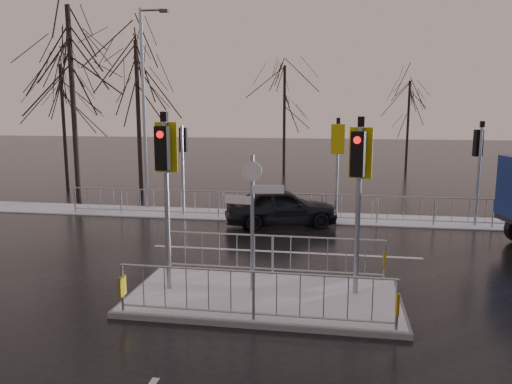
# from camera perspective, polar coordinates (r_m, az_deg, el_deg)

# --- Properties ---
(ground) EXTENTS (120.00, 120.00, 0.00)m
(ground) POSITION_cam_1_polar(r_m,az_deg,el_deg) (11.37, 0.93, -12.25)
(ground) COLOR black
(ground) RESTS_ON ground
(snow_verge) EXTENTS (30.00, 2.00, 0.04)m
(snow_verge) POSITION_cam_1_polar(r_m,az_deg,el_deg) (19.56, 4.69, -2.86)
(snow_verge) COLOR white
(snow_verge) RESTS_ON ground
(lane_markings) EXTENTS (8.00, 11.38, 0.01)m
(lane_markings) POSITION_cam_1_polar(r_m,az_deg,el_deg) (11.06, 0.66, -12.86)
(lane_markings) COLOR silver
(lane_markings) RESTS_ON ground
(traffic_island) EXTENTS (6.00, 3.04, 4.15)m
(traffic_island) POSITION_cam_1_polar(r_m,az_deg,el_deg) (11.24, 0.88, -10.37)
(traffic_island) COLOR slate
(traffic_island) RESTS_ON ground
(far_kerb_fixtures) EXTENTS (18.00, 0.65, 3.83)m
(far_kerb_fixtures) POSITION_cam_1_polar(r_m,az_deg,el_deg) (18.84, 5.49, -0.25)
(far_kerb_fixtures) COLOR #9298A0
(far_kerb_fixtures) RESTS_ON ground
(car_far_lane) EXTENTS (4.34, 2.74, 1.38)m
(car_far_lane) POSITION_cam_1_polar(r_m,az_deg,el_deg) (18.07, 2.90, -1.71)
(car_far_lane) COLOR black
(car_far_lane) RESTS_ON ground
(tree_near_a) EXTENTS (4.75, 4.75, 8.97)m
(tree_near_a) POSITION_cam_1_polar(r_m,az_deg,el_deg) (24.67, -20.40, 13.39)
(tree_near_a) COLOR black
(tree_near_a) RESTS_ON ground
(tree_near_b) EXTENTS (4.00, 4.00, 7.55)m
(tree_near_b) POSITION_cam_1_polar(r_m,az_deg,el_deg) (24.86, -13.41, 11.46)
(tree_near_b) COLOR black
(tree_near_b) RESTS_ON ground
(tree_near_c) EXTENTS (3.50, 3.50, 6.61)m
(tree_near_c) POSITION_cam_1_polar(r_m,az_deg,el_deg) (27.76, -21.25, 9.52)
(tree_near_c) COLOR black
(tree_near_c) RESTS_ON ground
(tree_far_a) EXTENTS (3.75, 3.75, 7.08)m
(tree_far_a) POSITION_cam_1_polar(r_m,az_deg,el_deg) (32.63, 3.28, 10.63)
(tree_far_a) COLOR black
(tree_far_a) RESTS_ON ground
(tree_far_b) EXTENTS (3.25, 3.25, 6.14)m
(tree_far_b) POSITION_cam_1_polar(r_m,az_deg,el_deg) (34.72, 17.05, 9.10)
(tree_far_b) COLOR black
(tree_far_b) RESTS_ON ground
(street_lamp_left) EXTENTS (1.25, 0.18, 8.20)m
(street_lamp_left) POSITION_cam_1_polar(r_m,az_deg,el_deg) (21.48, -12.55, 10.07)
(street_lamp_left) COLOR #9298A0
(street_lamp_left) RESTS_ON ground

